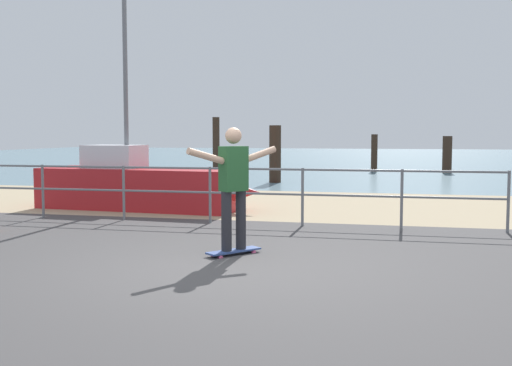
# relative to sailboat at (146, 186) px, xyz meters

# --- Properties ---
(ground_plane) EXTENTS (24.00, 10.00, 0.04)m
(ground_plane) POSITION_rel_sailboat_xyz_m (3.26, -6.33, -0.52)
(ground_plane) COLOR #474444
(ground_plane) RESTS_ON ground
(beach_strip) EXTENTS (24.00, 6.00, 0.04)m
(beach_strip) POSITION_rel_sailboat_xyz_m (3.26, 1.67, -0.52)
(beach_strip) COLOR tan
(beach_strip) RESTS_ON ground
(sea_surface) EXTENTS (72.00, 50.00, 0.04)m
(sea_surface) POSITION_rel_sailboat_xyz_m (3.26, 29.67, -0.52)
(sea_surface) COLOR slate
(sea_surface) RESTS_ON ground
(railing_fence) EXTENTS (11.99, 0.05, 1.05)m
(railing_fence) POSITION_rel_sailboat_xyz_m (1.14, -1.73, 0.18)
(railing_fence) COLOR slate
(railing_fence) RESTS_ON ground
(sailboat) EXTENTS (5.02, 1.75, 5.52)m
(sailboat) POSITION_rel_sailboat_xyz_m (0.00, 0.00, 0.00)
(sailboat) COLOR #B21E23
(sailboat) RESTS_ON ground
(skateboard) EXTENTS (0.65, 0.75, 0.08)m
(skateboard) POSITION_rel_sailboat_xyz_m (3.19, -4.50, -0.46)
(skateboard) COLOR #334C8C
(skateboard) RESTS_ON ground
(skateboarder) EXTENTS (0.97, 1.19, 1.65)m
(skateboarder) POSITION_rel_sailboat_xyz_m (3.19, -4.50, 0.49)
(skateboarder) COLOR #26262B
(skateboarder) RESTS_ON skateboard
(groyne_post_0) EXTENTS (0.28, 0.28, 2.30)m
(groyne_post_0) POSITION_rel_sailboat_xyz_m (-1.67, 10.86, 0.62)
(groyne_post_0) COLOR #332319
(groyne_post_0) RESTS_ON ground
(groyne_post_1) EXTENTS (0.39, 0.39, 1.93)m
(groyne_post_1) POSITION_rel_sailboat_xyz_m (1.34, 7.69, 0.44)
(groyne_post_1) COLOR #332319
(groyne_post_1) RESTS_ON ground
(groyne_post_2) EXTENTS (0.27, 0.27, 1.62)m
(groyne_post_2) POSITION_rel_sailboat_xyz_m (4.34, 14.52, 0.29)
(groyne_post_2) COLOR #332319
(groyne_post_2) RESTS_ON ground
(groyne_post_3) EXTENTS (0.39, 0.39, 1.55)m
(groyne_post_3) POSITION_rel_sailboat_xyz_m (7.35, 14.40, 0.25)
(groyne_post_3) COLOR #332319
(groyne_post_3) RESTS_ON ground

